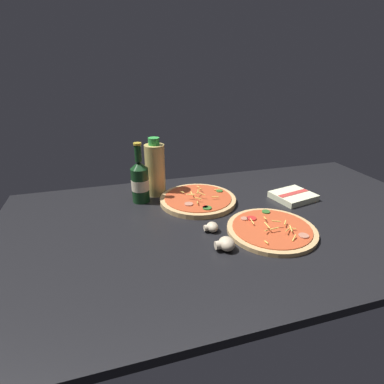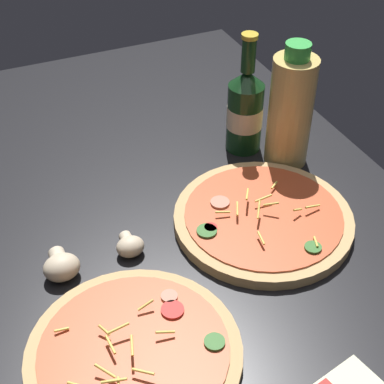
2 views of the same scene
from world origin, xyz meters
The scene contains 8 objects.
counter_slab centered at (0.00, 0.00, 1.25)cm, with size 160.00×90.00×2.50cm.
pizza_near centered at (8.35, -10.96, 3.33)cm, with size 28.56×28.56×4.30cm.
pizza_far centered at (-7.67, 17.15, 3.56)cm, with size 29.55×29.55×4.87cm.
beer_bottle centered at (-28.74, 24.47, 10.99)cm, with size 6.81×6.81×23.38cm.
oil_bottle centered at (-21.81, 29.82, 13.36)cm, with size 7.98×7.98×23.62cm.
mushroom_left centered at (-10.02, -5.17, 4.05)cm, with size 4.66×4.44×3.11cm.
mushroom_right centered at (-9.66, -16.05, 4.44)cm, with size 5.82×5.54×3.88cm.
dish_towel centered at (29.79, 9.33, 3.71)cm, with size 17.50×16.02×2.56cm.
Camera 1 is at (-39.75, -83.86, 52.61)cm, focal length 28.00 mm.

